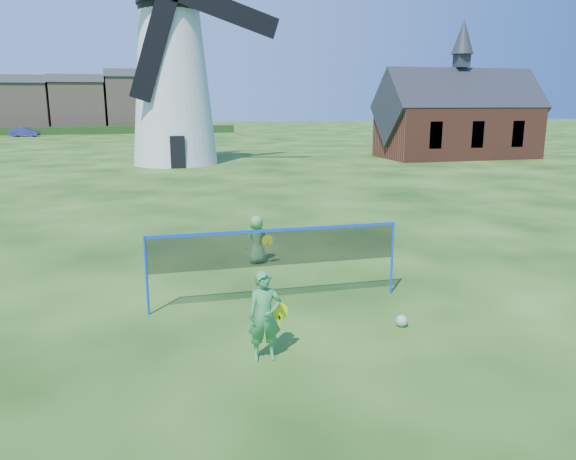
{
  "coord_description": "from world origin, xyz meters",
  "views": [
    {
      "loc": [
        -2.38,
        -9.77,
        3.95
      ],
      "look_at": [
        0.2,
        0.5,
        1.5
      ],
      "focal_mm": 34.29,
      "sensor_mm": 36.0,
      "label": 1
    }
  ],
  "objects_px": {
    "play_ball": "(402,321)",
    "badminton_net": "(276,249)",
    "chapel": "(458,120)",
    "player_girl": "(265,316)",
    "player_boy": "(257,240)",
    "windmill": "(172,74)",
    "car_right": "(24,132)"
  },
  "relations": [
    {
      "from": "badminton_net",
      "to": "player_boy",
      "type": "bearing_deg",
      "value": 86.4
    },
    {
      "from": "player_boy",
      "to": "play_ball",
      "type": "relative_size",
      "value": 5.52
    },
    {
      "from": "chapel",
      "to": "player_girl",
      "type": "distance_m",
      "value": 35.4
    },
    {
      "from": "player_boy",
      "to": "play_ball",
      "type": "bearing_deg",
      "value": 90.42
    },
    {
      "from": "badminton_net",
      "to": "player_boy",
      "type": "xyz_separation_m",
      "value": [
        0.18,
        2.93,
        -0.53
      ]
    },
    {
      "from": "play_ball",
      "to": "car_right",
      "type": "bearing_deg",
      "value": 106.29
    },
    {
      "from": "chapel",
      "to": "player_girl",
      "type": "relative_size",
      "value": 7.97
    },
    {
      "from": "player_girl",
      "to": "play_ball",
      "type": "xyz_separation_m",
      "value": [
        2.66,
        0.65,
        -0.61
      ]
    },
    {
      "from": "player_girl",
      "to": "player_boy",
      "type": "relative_size",
      "value": 1.18
    },
    {
      "from": "player_girl",
      "to": "car_right",
      "type": "relative_size",
      "value": 0.44
    },
    {
      "from": "badminton_net",
      "to": "play_ball",
      "type": "bearing_deg",
      "value": -41.35
    },
    {
      "from": "windmill",
      "to": "play_ball",
      "type": "distance_m",
      "value": 29.3
    },
    {
      "from": "windmill",
      "to": "player_girl",
      "type": "bearing_deg",
      "value": -90.22
    },
    {
      "from": "player_girl",
      "to": "player_boy",
      "type": "height_order",
      "value": "player_girl"
    },
    {
      "from": "player_girl",
      "to": "play_ball",
      "type": "bearing_deg",
      "value": 17.4
    },
    {
      "from": "play_ball",
      "to": "windmill",
      "type": "bearing_deg",
      "value": 95.09
    },
    {
      "from": "player_girl",
      "to": "player_boy",
      "type": "distance_m",
      "value": 5.37
    },
    {
      "from": "chapel",
      "to": "play_ball",
      "type": "distance_m",
      "value": 33.43
    },
    {
      "from": "badminton_net",
      "to": "windmill",
      "type": "bearing_deg",
      "value": 91.3
    },
    {
      "from": "player_boy",
      "to": "chapel",
      "type": "bearing_deg",
      "value": -150.02
    },
    {
      "from": "windmill",
      "to": "player_boy",
      "type": "bearing_deg",
      "value": -88.11
    },
    {
      "from": "windmill",
      "to": "badminton_net",
      "type": "relative_size",
      "value": 3.38
    },
    {
      "from": "badminton_net",
      "to": "player_boy",
      "type": "distance_m",
      "value": 2.98
    },
    {
      "from": "play_ball",
      "to": "badminton_net",
      "type": "bearing_deg",
      "value": 138.65
    },
    {
      "from": "windmill",
      "to": "player_girl",
      "type": "height_order",
      "value": "windmill"
    },
    {
      "from": "windmill",
      "to": "play_ball",
      "type": "xyz_separation_m",
      "value": [
        2.55,
        -28.65,
        -5.62
      ]
    },
    {
      "from": "badminton_net",
      "to": "play_ball",
      "type": "height_order",
      "value": "badminton_net"
    },
    {
      "from": "chapel",
      "to": "badminton_net",
      "type": "bearing_deg",
      "value": -126.69
    },
    {
      "from": "car_right",
      "to": "badminton_net",
      "type": "bearing_deg",
      "value": -152.93
    },
    {
      "from": "play_ball",
      "to": "player_boy",
      "type": "bearing_deg",
      "value": 110.75
    },
    {
      "from": "car_right",
      "to": "chapel",
      "type": "bearing_deg",
      "value": -122.09
    },
    {
      "from": "chapel",
      "to": "player_girl",
      "type": "height_order",
      "value": "chapel"
    }
  ]
}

